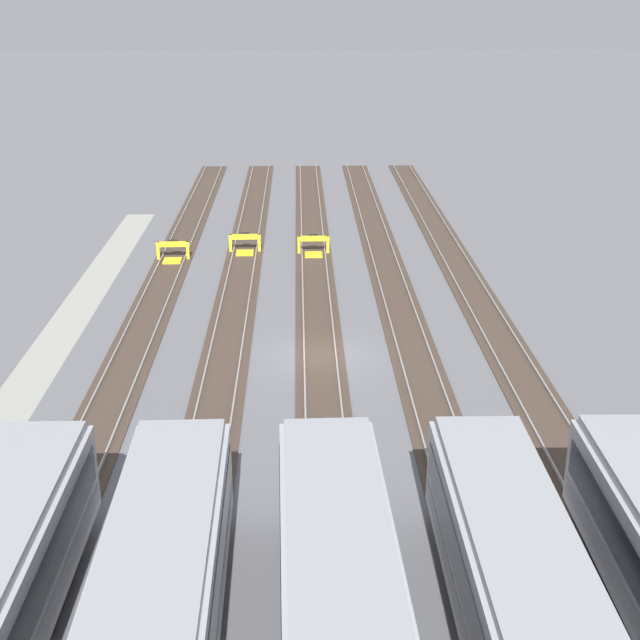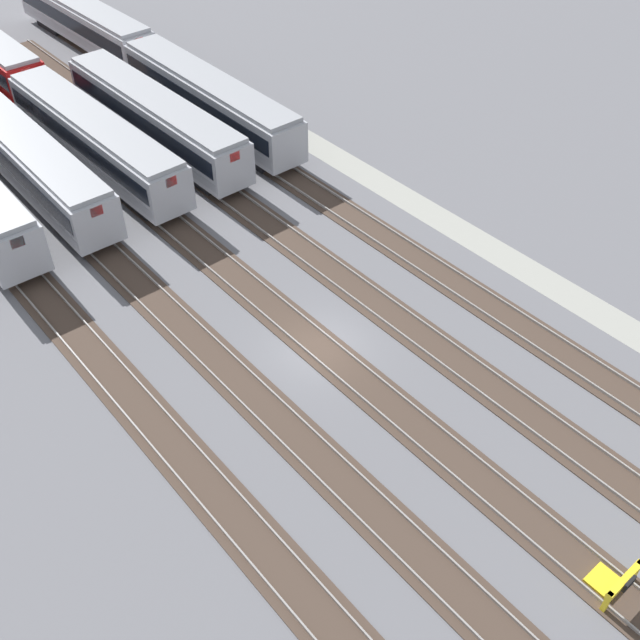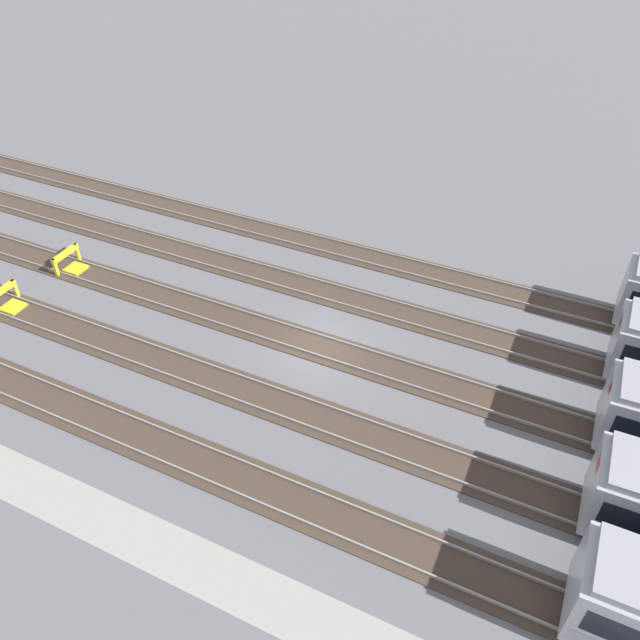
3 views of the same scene
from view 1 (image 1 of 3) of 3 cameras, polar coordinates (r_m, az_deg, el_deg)
The scene contains 10 objects.
ground_plane at distance 40.37m, azimuth 0.00°, elevation -2.40°, with size 400.00×400.00×0.00m, color slate.
service_walkway at distance 41.97m, azimuth -17.29°, elevation -2.45°, with size 54.00×2.00×0.01m, color #9E9E93.
rail_track_nearest at distance 41.06m, azimuth -12.10°, elevation -2.40°, with size 90.00×2.23×0.21m.
rail_track_near_inner at distance 40.48m, azimuth -6.10°, elevation -2.38°, with size 90.00×2.24×0.21m.
rail_track_middle at distance 40.35m, azimuth 0.00°, elevation -2.34°, with size 90.00×2.24×0.21m.
rail_track_far_inner at distance 40.68m, azimuth 6.07°, elevation -2.27°, with size 90.00×2.23×0.21m.
rail_track_farthest at distance 41.45m, azimuth 11.98°, elevation -2.17°, with size 90.00×2.23×0.21m.
bumper_stop_nearest_track at distance 55.02m, azimuth -9.41°, elevation 4.26°, with size 1.36×2.00×1.22m.
bumper_stop_near_inner_track at distance 56.10m, azimuth -4.84°, elevation 4.79°, with size 1.36×2.00×1.22m.
bumper_stop_middle_track at distance 55.52m, azimuth -0.42°, elevation 4.69°, with size 1.35×2.00×1.22m.
Camera 1 is at (37.11, -0.93, 15.86)m, focal length 50.00 mm.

